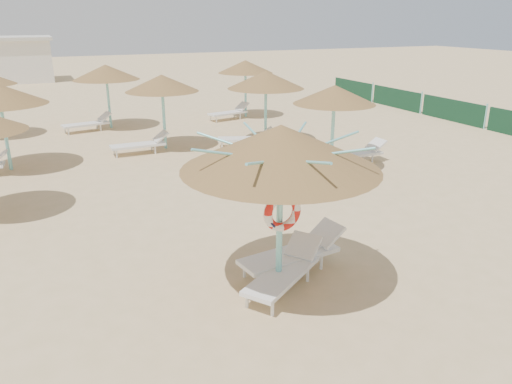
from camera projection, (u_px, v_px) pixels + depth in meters
name	position (u px, v px, depth m)	size (l,w,h in m)	color
ground	(284.00, 278.00, 9.34)	(120.00, 120.00, 0.00)	#D6B283
main_palapa	(281.00, 148.00, 8.12)	(3.33, 3.33, 2.98)	#7DD9D8
lounger_main_a	(286.00, 270.00, 8.89)	(1.98, 1.62, 0.72)	white
lounger_main_b	(295.00, 252.00, 9.53)	(2.21, 0.93, 0.78)	white
palapa_field	(145.00, 84.00, 18.00)	(14.55, 12.13, 2.72)	#7DD9D8
windbreak_fence	(453.00, 111.00, 23.17)	(0.08, 19.84, 1.10)	#184934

